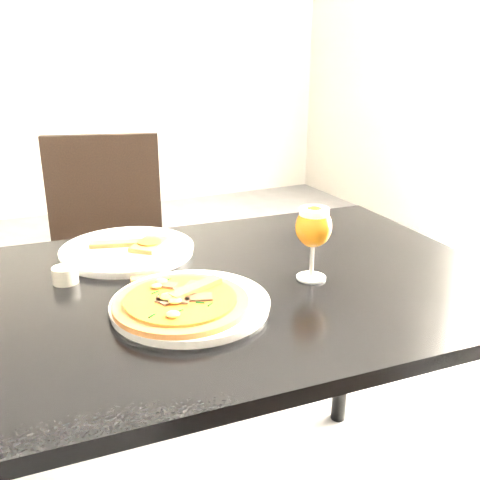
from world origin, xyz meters
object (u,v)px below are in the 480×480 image
pizza (181,301)px  beer_glass (314,227)px  chair_far (107,257)px  dining_table (223,319)px

pizza → beer_glass: (0.31, 0.04, 0.09)m
pizza → beer_glass: size_ratio=1.57×
chair_far → beer_glass: bearing=-59.1°
dining_table → beer_glass: beer_glass is taller
beer_glass → pizza: bearing=-173.3°
chair_far → pizza: bearing=-77.5°
dining_table → pizza: size_ratio=4.94×
dining_table → pizza: pizza is taller
pizza → beer_glass: beer_glass is taller
chair_far → pizza: 1.00m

